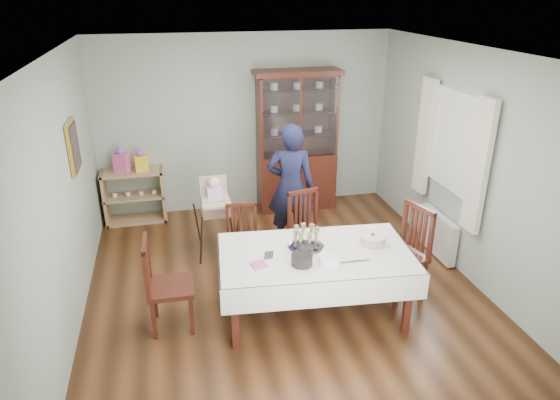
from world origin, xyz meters
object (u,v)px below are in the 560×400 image
object	(u,v)px
high_chair	(216,224)
birthday_cake	(372,240)
dining_table	(314,283)
chair_end_right	(400,270)
gift_bag_pink	(121,161)
chair_far_right	(309,245)
champagne_tray	(306,242)
sideboard	(135,196)
china_cabinet	(297,139)
chair_end_left	(170,301)
gift_bag_orange	(141,161)
chair_far_left	(244,255)
woman	(291,187)

from	to	relation	value
high_chair	birthday_cake	size ratio (longest dim) A/B	3.45
dining_table	chair_end_right	world-z (taller)	chair_end_right
dining_table	birthday_cake	bearing A→B (deg)	1.11
gift_bag_pink	high_chair	bearing A→B (deg)	-45.69
chair_far_right	champagne_tray	distance (m)	1.09
high_chair	sideboard	bearing A→B (deg)	129.42
sideboard	champagne_tray	distance (m)	3.37
high_chair	gift_bag_pink	world-z (taller)	gift_bag_pink
high_chair	birthday_cake	bearing A→B (deg)	-48.30
sideboard	chair_far_right	world-z (taller)	chair_far_right
china_cabinet	birthday_cake	xyz separation A→B (m)	(0.09, -2.84, -0.31)
sideboard	high_chair	xyz separation A→B (m)	(1.09, -1.26, 0.02)
chair_far_right	chair_end_left	size ratio (longest dim) A/B	0.96
gift_bag_orange	dining_table	bearing A→B (deg)	-57.65
champagne_tray	birthday_cake	distance (m)	0.71
sideboard	birthday_cake	xyz separation A→B (m)	(2.59, -2.86, 0.42)
dining_table	birthday_cake	world-z (taller)	birthday_cake
china_cabinet	high_chair	world-z (taller)	china_cabinet
chair_end_left	high_chair	distance (m)	1.62
china_cabinet	gift_bag_orange	world-z (taller)	china_cabinet
chair_far_right	birthday_cake	world-z (taller)	birthday_cake
high_chair	birthday_cake	world-z (taller)	high_chair
champagne_tray	birthday_cake	world-z (taller)	champagne_tray
sideboard	chair_end_right	bearing A→B (deg)	-42.17
gift_bag_pink	chair_end_left	bearing A→B (deg)	-78.33
china_cabinet	sideboard	distance (m)	2.60
chair_far_left	high_chair	world-z (taller)	high_chair
sideboard	chair_far_right	xyz separation A→B (m)	(2.18, -1.87, -0.11)
chair_far_right	champagne_tray	bearing A→B (deg)	-120.46
woman	chair_end_left	bearing A→B (deg)	55.92
chair_far_left	chair_end_left	bearing A→B (deg)	-135.09
chair_end_right	champagne_tray	world-z (taller)	chair_end_right
china_cabinet	high_chair	size ratio (longest dim) A/B	2.03
china_cabinet	gift_bag_pink	size ratio (longest dim) A/B	5.61
gift_bag_pink	chair_far_left	bearing A→B (deg)	-51.73
sideboard	chair_far_left	xyz separation A→B (m)	(1.35, -1.88, -0.14)
chair_end_right	high_chair	world-z (taller)	chair_end_right
gift_bag_orange	high_chair	bearing A→B (deg)	-52.85
dining_table	chair_end_left	distance (m)	1.52
woman	birthday_cake	xyz separation A→B (m)	(0.50, -1.58, -0.04)
gift_bag_pink	gift_bag_orange	xyz separation A→B (m)	(0.27, 0.00, -0.02)
woman	champagne_tray	bearing A→B (deg)	96.41
chair_end_left	gift_bag_pink	xyz separation A→B (m)	(-0.56, 2.72, 0.67)
sideboard	birthday_cake	world-z (taller)	birthday_cake
dining_table	woman	xyz separation A→B (m)	(0.13, 1.60, 0.47)
chair_far_right	gift_bag_orange	xyz separation A→B (m)	(-2.03, 1.85, 0.66)
china_cabinet	champagne_tray	xyz separation A→B (m)	(-0.62, -2.74, -0.29)
dining_table	high_chair	world-z (taller)	high_chair
chair_far_left	champagne_tray	world-z (taller)	champagne_tray
chair_end_right	gift_bag_pink	distance (m)	4.20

